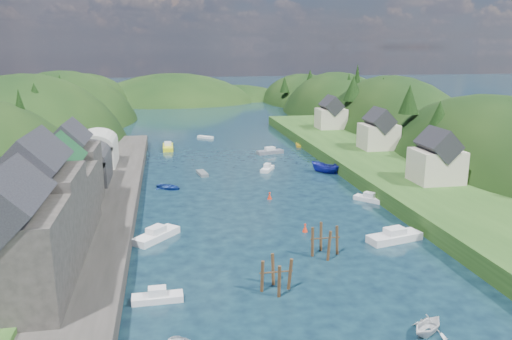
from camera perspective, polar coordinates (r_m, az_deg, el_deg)
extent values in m
plane|color=black|center=(99.58, -2.27, 0.75)|extent=(600.00, 600.00, 0.00)
ellipsoid|color=black|center=(129.01, -24.12, -1.59)|extent=(44.00, 75.56, 52.00)
ellipsoid|color=black|center=(169.89, -20.86, 2.43)|extent=(44.00, 75.56, 48.19)
ellipsoid|color=black|center=(210.49, -18.92, 5.09)|extent=(44.00, 75.56, 39.00)
ellipsoid|color=black|center=(102.15, 25.33, -4.81)|extent=(36.00, 75.56, 44.49)
ellipsoid|color=black|center=(137.96, 15.05, 0.40)|extent=(36.00, 75.56, 48.00)
ellipsoid|color=black|center=(176.79, 9.17, 3.80)|extent=(36.00, 75.56, 44.49)
ellipsoid|color=black|center=(216.12, 5.49, 6.12)|extent=(36.00, 75.56, 36.00)
ellipsoid|color=black|center=(218.51, -9.34, 5.10)|extent=(80.00, 60.00, 44.00)
ellipsoid|color=black|center=(230.83, -2.39, 5.24)|extent=(70.00, 56.00, 36.00)
cone|color=black|center=(91.20, -25.33, 6.05)|extent=(3.35, 3.35, 7.52)
cone|color=black|center=(110.37, -23.93, 7.56)|extent=(4.73, 4.73, 5.89)
cone|color=black|center=(125.60, -22.69, 8.47)|extent=(4.34, 4.34, 6.95)
cone|color=black|center=(132.88, -21.24, 6.95)|extent=(5.28, 5.28, 5.80)
cone|color=black|center=(146.76, -21.45, 8.86)|extent=(4.77, 4.77, 6.27)
cone|color=black|center=(149.96, -19.60, 7.85)|extent=(4.07, 4.07, 5.85)
cone|color=black|center=(165.66, -20.22, 8.84)|extent=(4.56, 4.56, 9.54)
cone|color=black|center=(173.69, -19.64, 8.33)|extent=(4.75, 4.75, 5.79)
cone|color=black|center=(183.82, -18.56, 8.82)|extent=(4.27, 4.27, 6.67)
cone|color=black|center=(93.00, 26.71, 5.21)|extent=(5.03, 5.03, 6.28)
cone|color=black|center=(96.40, 20.19, 5.49)|extent=(5.29, 5.29, 6.64)
cone|color=black|center=(105.77, 17.12, 7.76)|extent=(4.07, 4.07, 5.90)
cone|color=black|center=(118.77, 17.02, 6.35)|extent=(3.40, 3.40, 6.04)
cone|color=black|center=(131.81, 14.28, 8.45)|extent=(4.94, 4.94, 8.17)
cone|color=black|center=(132.92, 11.07, 9.17)|extent=(5.25, 5.25, 6.46)
cone|color=black|center=(146.86, 11.48, 9.96)|extent=(3.36, 3.36, 9.60)
cone|color=black|center=(161.05, 10.56, 9.48)|extent=(4.57, 4.57, 7.49)
cone|color=black|center=(175.43, 8.39, 9.26)|extent=(3.59, 3.59, 6.02)
cone|color=black|center=(181.33, 6.19, 10.36)|extent=(4.14, 4.14, 6.34)
cone|color=black|center=(194.81, 3.28, 9.74)|extent=(3.83, 3.83, 6.00)
cube|color=#2D2B28|center=(70.26, -18.46, -4.76)|extent=(12.00, 110.00, 2.00)
cube|color=#234719|center=(71.56, -24.04, -4.72)|extent=(12.00, 110.00, 2.50)
cube|color=#2D2B28|center=(45.09, -25.94, -9.17)|extent=(8.00, 9.00, 8.00)
cube|color=black|center=(43.52, -26.62, -3.13)|extent=(5.88, 9.36, 5.88)
cube|color=#2D2B28|center=(53.09, -23.50, -4.95)|extent=(8.00, 9.00, 9.00)
cube|color=black|center=(51.70, -24.07, 0.80)|extent=(5.88, 9.36, 5.88)
cube|color=#2D2B28|center=(61.77, -21.60, -3.19)|extent=(8.00, 9.00, 7.00)
cube|color=#1E592D|center=(60.69, -21.97, 0.85)|extent=(5.88, 9.36, 5.88)
cube|color=#2D2B28|center=(70.18, -20.28, -0.67)|extent=(7.00, 8.00, 8.00)
cube|color=black|center=(69.19, -20.61, 3.21)|extent=(5.15, 8.32, 5.15)
cube|color=#2D2D30|center=(82.14, -18.80, 0.04)|extent=(7.00, 9.00, 4.00)
cylinder|color=#2D2D30|center=(81.72, -18.91, 1.40)|extent=(7.00, 9.00, 7.00)
cube|color=#B2B2A8|center=(93.75, -17.79, 1.77)|extent=(7.00, 9.00, 4.00)
cylinder|color=#B2B2A8|center=(93.37, -17.88, 2.97)|extent=(7.00, 9.00, 7.00)
cube|color=#234719|center=(96.66, 13.43, 0.70)|extent=(16.00, 120.00, 2.40)
cube|color=beige|center=(81.13, 19.92, 0.44)|extent=(7.00, 6.00, 5.00)
cube|color=black|center=(80.47, 20.11, 2.75)|extent=(5.15, 6.24, 5.15)
cube|color=beige|center=(104.70, 13.81, 3.74)|extent=(7.00, 6.00, 5.00)
cube|color=black|center=(104.19, 13.91, 5.55)|extent=(5.15, 6.24, 5.15)
cube|color=beige|center=(129.17, 8.55, 5.85)|extent=(7.00, 6.00, 5.00)
cube|color=black|center=(128.76, 8.60, 7.32)|extent=(5.15, 6.24, 5.15)
cylinder|color=#382314|center=(48.68, 3.87, -12.09)|extent=(0.32, 0.32, 3.78)
cylinder|color=#382314|center=(49.58, 1.96, -11.57)|extent=(0.32, 0.32, 3.78)
cylinder|color=#382314|center=(48.15, 0.71, -12.37)|extent=(0.32, 0.32, 3.78)
cylinder|color=#382314|center=(47.23, 2.66, -12.93)|extent=(0.32, 0.32, 3.78)
cylinder|color=#382314|center=(48.13, 2.31, -11.57)|extent=(3.21, 0.16, 0.16)
cylinder|color=#382314|center=(56.91, 9.24, -8.19)|extent=(0.32, 0.32, 3.96)
cylinder|color=#382314|center=(57.73, 7.43, -7.80)|extent=(0.32, 0.32, 3.96)
cylinder|color=#382314|center=(56.06, 6.47, -8.44)|extent=(0.32, 0.32, 3.96)
cylinder|color=#382314|center=(55.23, 8.33, -8.86)|extent=(0.32, 0.32, 3.96)
cylinder|color=#382314|center=(56.24, 7.89, -7.72)|extent=(3.42, 0.16, 0.16)
cone|color=red|center=(63.32, 5.63, -6.66)|extent=(0.70, 0.70, 0.90)
sphere|color=red|center=(63.15, 5.64, -6.23)|extent=(0.30, 0.30, 0.30)
cone|color=red|center=(76.26, 1.57, -3.01)|extent=(0.70, 0.70, 0.90)
sphere|color=red|center=(76.11, 1.57, -2.65)|extent=(0.30, 0.30, 0.30)
cube|color=silver|center=(93.75, 1.30, 0.11)|extent=(3.46, 4.81, 0.65)
cube|color=silver|center=(93.58, 1.30, 0.53)|extent=(1.69, 1.93, 0.70)
cube|color=slate|center=(108.58, 1.60, 2.06)|extent=(6.15, 3.36, 0.82)
cube|color=silver|center=(108.42, 1.60, 2.47)|extent=(2.33, 1.83, 0.70)
cube|color=white|center=(77.19, 12.82, -3.27)|extent=(4.23, 4.50, 0.65)
cube|color=silver|center=(76.99, 12.85, -2.77)|extent=(1.88, 1.93, 0.70)
cube|color=#C08F16|center=(117.45, 4.92, 2.85)|extent=(1.94, 3.96, 0.53)
imported|color=silver|center=(44.36, 19.08, -16.35)|extent=(4.76, 4.61, 1.92)
imported|color=navy|center=(82.93, -9.92, -1.92)|extent=(5.50, 5.30, 0.93)
cube|color=#575F63|center=(91.15, -6.16, -0.39)|extent=(2.05, 4.29, 0.58)
imported|color=#1B2297|center=(92.67, 7.87, 0.21)|extent=(5.42, 5.27, 2.12)
cube|color=yellow|center=(115.14, -10.02, 2.56)|extent=(2.25, 6.75, 0.94)
cube|color=silver|center=(114.98, -10.04, 2.98)|extent=(1.57, 2.37, 0.70)
cube|color=silver|center=(62.42, 15.54, -7.45)|extent=(7.11, 3.74, 0.95)
cube|color=silver|center=(62.12, 15.59, -6.70)|extent=(2.67, 2.07, 0.70)
cube|color=silver|center=(47.85, -11.18, -14.17)|extent=(4.65, 1.61, 0.65)
cube|color=silver|center=(47.53, -11.22, -13.42)|extent=(1.64, 1.10, 0.70)
cube|color=white|center=(61.91, -11.31, -7.40)|extent=(5.80, 6.16, 0.89)
cube|color=silver|center=(61.62, -11.35, -6.68)|extent=(2.58, 2.64, 0.70)
cube|color=white|center=(127.96, -5.80, 3.75)|extent=(4.10, 3.67, 0.58)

